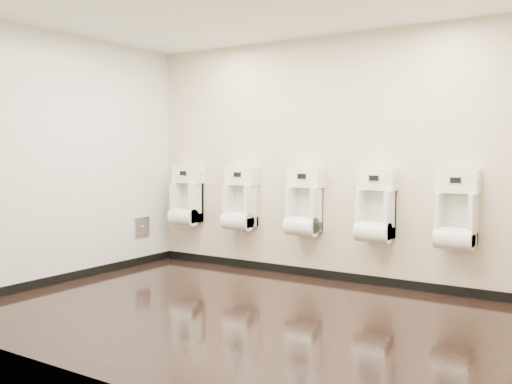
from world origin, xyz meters
TOP-DOWN VIEW (x-y plane):
  - ground at (0.00, 0.00)m, footprint 5.00×3.50m
  - ceiling at (0.00, 0.00)m, footprint 5.00×3.50m
  - back_wall at (0.00, 1.75)m, footprint 5.00×0.02m
  - front_wall at (0.00, -1.75)m, footprint 5.00×0.02m
  - left_wall at (-2.50, 0.00)m, footprint 0.02×3.50m
  - tile_overlay_left at (-2.50, 0.00)m, footprint 0.01×3.50m
  - skirting_back at (0.00, 1.74)m, footprint 5.00×0.02m
  - skirting_left at (-2.49, 0.00)m, footprint 0.02×3.50m
  - access_panel at (-2.48, 1.20)m, footprint 0.04×0.25m
  - urinal_0 at (-2.07, 1.61)m, footprint 0.42×0.31m
  - urinal_1 at (-1.20, 1.61)m, footprint 0.42×0.31m
  - urinal_2 at (-0.30, 1.61)m, footprint 0.42×0.31m
  - urinal_3 at (0.57, 1.61)m, footprint 0.42×0.31m
  - urinal_4 at (1.41, 1.61)m, footprint 0.42×0.31m

SIDE VIEW (x-z plane):
  - ground at x=0.00m, z-range 0.00..0.00m
  - skirting_back at x=0.00m, z-range 0.00..0.10m
  - skirting_left at x=-2.49m, z-range 0.00..0.10m
  - access_panel at x=-2.48m, z-range 0.38..0.62m
  - urinal_0 at x=-2.07m, z-range 0.45..1.23m
  - urinal_1 at x=-1.20m, z-range 0.45..1.23m
  - urinal_2 at x=-0.30m, z-range 0.45..1.23m
  - urinal_3 at x=0.57m, z-range 0.45..1.23m
  - urinal_4 at x=1.41m, z-range 0.45..1.23m
  - back_wall at x=0.00m, z-range 0.00..2.80m
  - front_wall at x=0.00m, z-range 0.00..2.80m
  - left_wall at x=-2.50m, z-range 0.00..2.80m
  - tile_overlay_left at x=-2.50m, z-range 0.00..2.80m
  - ceiling at x=0.00m, z-range 2.80..2.80m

